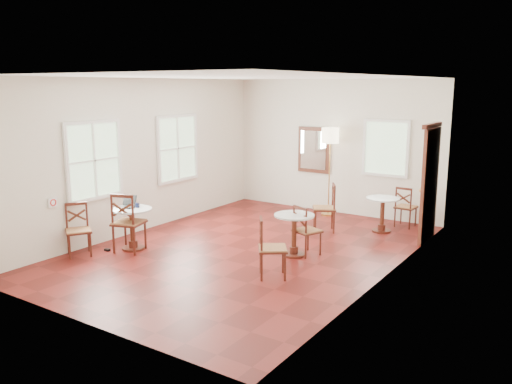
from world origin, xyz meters
TOP-DOWN VIEW (x-y plane):
  - ground at (0.00, 0.00)m, footprint 7.00×7.00m
  - room_shell at (-0.06, 0.27)m, footprint 5.02×7.02m
  - cafe_table_near at (-1.71, -1.07)m, footprint 0.70×0.70m
  - cafe_table_mid at (0.84, 0.21)m, footprint 0.68×0.68m
  - cafe_table_back at (1.55, 2.48)m, footprint 0.65×0.65m
  - chair_near_a at (-1.68, -1.20)m, footprint 0.61×0.61m
  - chair_near_b at (-2.24, -1.81)m, footprint 0.57×0.57m
  - chair_mid_a at (0.99, 0.36)m, footprint 0.52×0.52m
  - chair_mid_b at (1.06, -0.89)m, footprint 0.59×0.59m
  - chair_back_a at (1.81, 3.11)m, footprint 0.41×0.41m
  - chair_back_b at (0.59, 1.91)m, footprint 0.60×0.60m
  - floor_lamp at (0.05, 3.15)m, footprint 0.38×0.38m
  - laptop at (-1.87, -1.02)m, footprint 0.32×0.28m
  - mouse at (-1.71, -1.06)m, footprint 0.08×0.05m
  - navy_mug at (-1.68, -0.96)m, footprint 0.10×0.07m
  - water_glass at (-1.66, -1.08)m, footprint 0.06×0.06m
  - power_adapter at (-2.02, -1.40)m, footprint 0.10×0.06m

SIDE VIEW (x-z plane):
  - ground at x=0.00m, z-range 0.00..0.00m
  - power_adapter at x=-2.02m, z-range 0.00..0.04m
  - chair_back_a at x=1.81m, z-range 0.00..0.84m
  - cafe_table_back at x=1.55m, z-range 0.08..0.77m
  - chair_mid_a at x=0.99m, z-range 0.00..0.86m
  - chair_near_b at x=-2.24m, z-range 0.00..0.89m
  - cafe_table_mid at x=0.84m, z-range 0.09..0.81m
  - cafe_table_near at x=-1.71m, z-range 0.09..0.83m
  - chair_mid_b at x=1.06m, z-range 0.00..0.92m
  - chair_back_b at x=0.59m, z-range 0.00..0.95m
  - chair_near_a at x=-1.68m, z-range 0.00..1.05m
  - mouse at x=-1.71m, z-range 0.74..0.77m
  - navy_mug at x=-1.68m, z-range 0.74..0.82m
  - water_glass at x=-1.66m, z-range 0.74..0.84m
  - laptop at x=-1.87m, z-range 0.69..0.90m
  - floor_lamp at x=0.05m, z-range 0.68..2.64m
  - room_shell at x=-0.06m, z-range 0.38..3.39m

